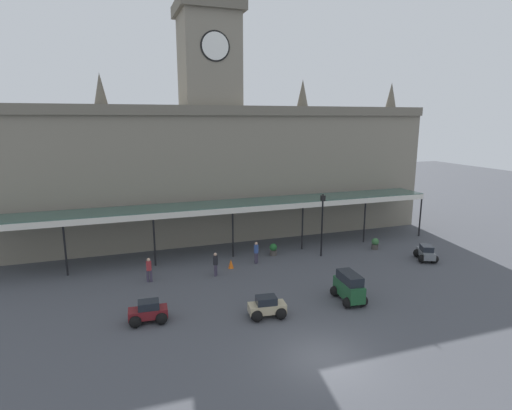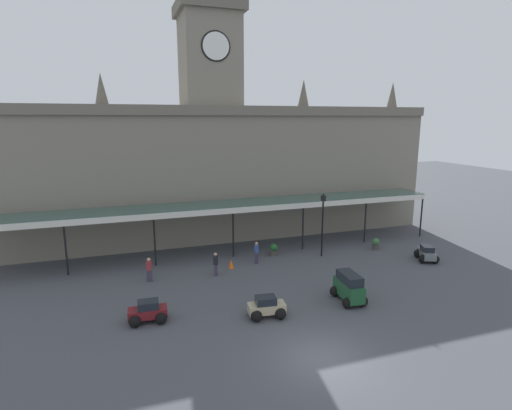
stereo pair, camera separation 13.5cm
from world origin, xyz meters
name	(u,v)px [view 1 (the left image)]	position (x,y,z in m)	size (l,w,h in m)	color
ground_plane	(323,359)	(0.00, 0.00, 0.00)	(140.00, 140.00, 0.00)	#474950
station_building	(211,165)	(0.00, 21.98, 6.56)	(40.47, 7.09, 20.43)	gray
entrance_canopy	(228,205)	(0.00, 16.22, 3.92)	(36.22, 3.26, 4.07)	#38564C
car_maroon_sedan	(148,313)	(-7.24, 6.22, 0.50)	(2.10, 1.60, 1.19)	maroon
car_green_van	(349,288)	(4.34, 4.94, 0.81)	(1.72, 2.47, 1.77)	#1E512D
car_grey_sedan	(426,254)	(13.90, 9.33, 0.50)	(2.00, 2.23, 1.19)	slate
car_beige_sedan	(267,308)	(-1.00, 4.68, 0.50)	(2.14, 1.67, 1.19)	tan
pedestrian_crossing_forecourt	(216,263)	(-2.25, 11.51, 0.91)	(0.34, 0.36, 1.67)	#3F384C
pedestrian_near_entrance	(149,269)	(-6.71, 11.91, 0.91)	(0.39, 0.34, 1.67)	#3F384C
pedestrian_beside_cars	(256,252)	(1.25, 12.97, 0.91)	(0.34, 0.34, 1.67)	#3F384C
victorian_lamppost	(322,218)	(6.69, 12.84, 3.13)	(0.30, 0.30, 5.06)	black
traffic_cone	(231,264)	(-0.84, 12.58, 0.34)	(0.40, 0.40, 0.67)	orange
planter_near_kerb	(375,244)	(11.79, 12.90, 0.49)	(0.60, 0.60, 0.96)	#47423D
planter_by_canopy	(273,249)	(3.16, 14.28, 0.49)	(0.60, 0.60, 0.96)	#47423D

